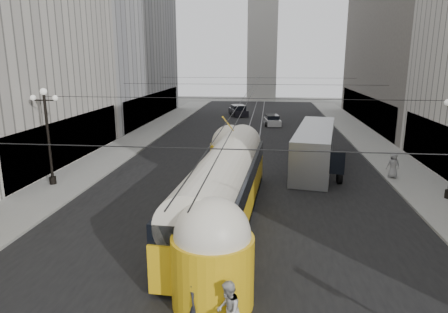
% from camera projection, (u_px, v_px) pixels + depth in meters
% --- Properties ---
extents(road, '(20.00, 85.00, 0.02)m').
position_uv_depth(road, '(251.00, 145.00, 39.48)').
color(road, black).
rests_on(road, ground).
extents(sidewalk_left, '(4.00, 72.00, 0.15)m').
position_uv_depth(sidewalk_left, '(144.00, 136.00, 44.15)').
color(sidewalk_left, gray).
rests_on(sidewalk_left, ground).
extents(sidewalk_right, '(4.00, 72.00, 0.15)m').
position_uv_depth(sidewalk_right, '(368.00, 140.00, 41.53)').
color(sidewalk_right, gray).
rests_on(sidewalk_right, ground).
extents(rail_left, '(0.12, 85.00, 0.04)m').
position_uv_depth(rail_left, '(243.00, 145.00, 39.56)').
color(rail_left, gray).
rests_on(rail_left, ground).
extents(rail_right, '(0.12, 85.00, 0.04)m').
position_uv_depth(rail_right, '(258.00, 146.00, 39.40)').
color(rail_right, gray).
rests_on(rail_right, ground).
extents(building_left_far, '(12.60, 28.60, 28.60)m').
position_uv_depth(building_left_far, '(108.00, 13.00, 53.23)').
color(building_left_far, '#999999').
rests_on(building_left_far, ground).
extents(distant_tower, '(6.00, 6.00, 31.36)m').
position_uv_depth(distant_tower, '(263.00, 26.00, 81.78)').
color(distant_tower, '#B2AFA8').
rests_on(distant_tower, ground).
extents(lamppost_left_mid, '(1.86, 0.44, 6.37)m').
position_uv_depth(lamppost_left_mid, '(48.00, 131.00, 25.97)').
color(lamppost_left_mid, black).
rests_on(lamppost_left_mid, sidewalk_left).
extents(catenary, '(25.00, 72.00, 0.23)m').
position_uv_depth(catenary, '(252.00, 86.00, 37.10)').
color(catenary, black).
rests_on(catenary, ground).
extents(streetcar, '(3.72, 17.88, 3.93)m').
position_uv_depth(streetcar, '(224.00, 185.00, 20.80)').
color(streetcar, gold).
rests_on(streetcar, ground).
extents(city_bus, '(4.61, 12.75, 3.16)m').
position_uv_depth(city_bus, '(315.00, 146.00, 31.19)').
color(city_bus, gray).
rests_on(city_bus, ground).
extents(sedan_white_far, '(2.31, 4.42, 1.33)m').
position_uv_depth(sedan_white_far, '(272.00, 120.00, 51.57)').
color(sedan_white_far, silver).
rests_on(sedan_white_far, ground).
extents(sedan_dark_far, '(3.42, 5.40, 1.58)m').
position_uv_depth(sedan_dark_far, '(238.00, 111.00, 60.45)').
color(sedan_dark_far, black).
rests_on(sedan_dark_far, ground).
extents(pedestrian_crossing_a, '(0.48, 0.63, 1.56)m').
position_uv_depth(pedestrian_crossing_a, '(195.00, 303.00, 12.64)').
color(pedestrian_crossing_a, black).
rests_on(pedestrian_crossing_a, ground).
extents(pedestrian_crossing_b, '(0.73, 0.93, 1.89)m').
position_uv_depth(pedestrian_crossing_b, '(228.00, 311.00, 11.99)').
color(pedestrian_crossing_b, '#B0ADA4').
rests_on(pedestrian_crossing_b, ground).
extents(pedestrian_sidewalk_right, '(0.92, 0.61, 1.80)m').
position_uv_depth(pedestrian_sidewalk_right, '(393.00, 165.00, 28.04)').
color(pedestrian_sidewalk_right, gray).
rests_on(pedestrian_sidewalk_right, sidewalk_right).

